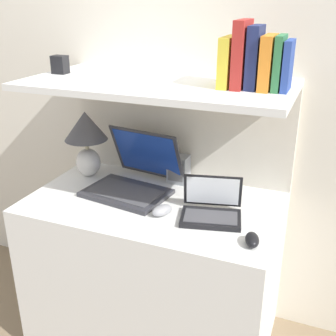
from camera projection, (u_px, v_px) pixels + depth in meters
wall_back at (183, 92)px, 2.09m from camera, size 6.00×0.05×2.40m
desk at (154, 272)px, 2.06m from camera, size 1.14×0.66×0.78m
back_riser at (179, 197)px, 2.26m from camera, size 1.14×0.04×1.28m
shelf at (158, 84)px, 1.78m from camera, size 1.14×0.59×0.03m
table_lamp at (86, 135)px, 2.11m from camera, size 0.22×0.22×0.34m
laptop_large at (134, 179)px, 2.01m from camera, size 0.43×0.42×0.28m
laptop_small at (211, 209)px, 1.77m from camera, size 0.29×0.25×0.17m
computer_mouse at (162, 210)px, 1.79m from camera, size 0.10×0.11×0.04m
second_mouse at (252, 240)px, 1.57m from camera, size 0.08×0.10×0.04m
router_box at (179, 169)px, 2.09m from camera, size 0.10×0.09×0.14m
book_blue at (288, 66)px, 1.56m from camera, size 0.03×0.14×0.19m
book_green at (279, 63)px, 1.56m from camera, size 0.03×0.14×0.20m
book_orange at (268, 63)px, 1.58m from camera, size 0.04×0.17×0.20m
book_navy at (255, 57)px, 1.59m from camera, size 0.04×0.14×0.23m
book_red at (242, 54)px, 1.60m from camera, size 0.04×0.18×0.25m
book_yellow at (228, 62)px, 1.63m from camera, size 0.04×0.18×0.19m
shelf_gadget at (60, 65)px, 1.92m from camera, size 0.07×0.05×0.08m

